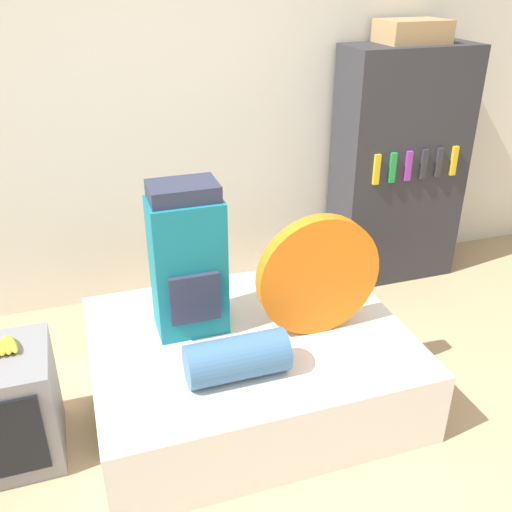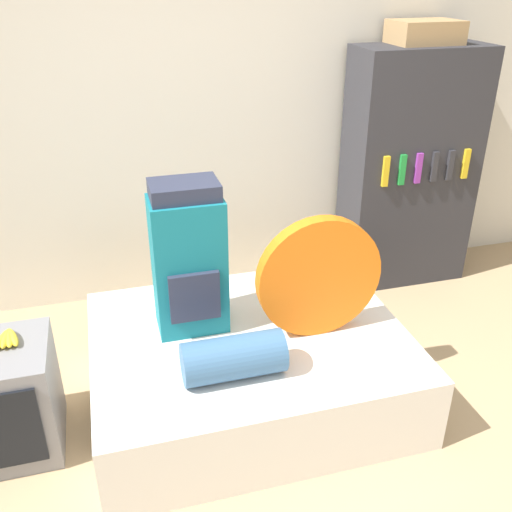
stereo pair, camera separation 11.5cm
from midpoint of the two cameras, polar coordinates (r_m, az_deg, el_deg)
The scene contains 9 objects.
ground_plane at distance 2.77m, azimuth 5.43°, elevation -23.09°, with size 16.00×16.00×0.00m, color tan.
wall_back at distance 3.82m, azimuth -4.74°, elevation 14.61°, with size 8.00×0.05×2.60m.
bed at distance 3.12m, azimuth 0.41°, elevation -10.85°, with size 1.62×1.28×0.41m.
backpack at distance 2.88m, azimuth -5.62°, elevation -0.41°, with size 0.36×0.28×0.80m.
tent_bag at distance 2.87m, azimuth 7.44°, elevation -2.12°, with size 0.64×0.08×0.64m.
sleeping_roll at distance 2.66m, azimuth -1.01°, elevation -10.12°, with size 0.48×0.21×0.21m.
banana_bunch at distance 2.87m, azimuth -22.52°, elevation -7.61°, with size 0.13×0.16×0.04m.
bookshelf at distance 4.21m, azimuth 15.84°, elevation 8.28°, with size 0.90×0.42×1.67m.
cardboard_box at distance 4.06m, azimuth 17.37°, elevation 20.60°, with size 0.43×0.31×0.14m.
Camera 2 is at (-0.65, -1.65, 2.13)m, focal length 40.00 mm.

